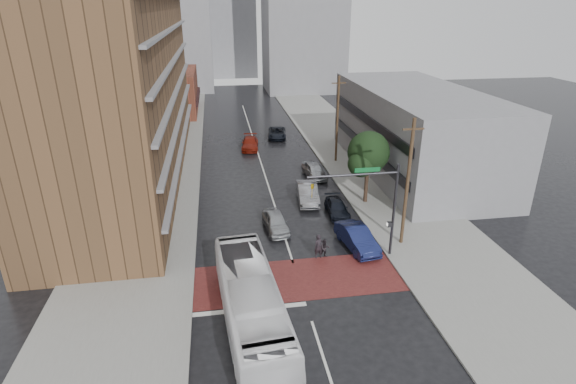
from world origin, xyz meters
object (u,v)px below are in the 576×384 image
object	(u,v)px
transit_bus	(252,306)
car_parked_far	(314,170)
car_parked_near	(357,238)
car_parked_mid	(337,208)
suv_travel	(277,133)
car_travel_c	(250,143)
car_travel_a	(276,222)
car_travel_b	(307,193)
pedestrian_a	(319,246)
pedestrian_b	(325,248)

from	to	relation	value
transit_bus	car_parked_far	size ratio (longest dim) A/B	2.69
transit_bus	car_parked_near	xyz separation A→B (m)	(8.72, 8.24, -0.89)
car_parked_near	car_parked_far	bearing A→B (deg)	81.22
car_parked_mid	suv_travel	bearing A→B (deg)	96.59
transit_bus	car_parked_near	world-z (taller)	transit_bus
car_travel_c	car_parked_mid	xyz separation A→B (m)	(6.03, -20.70, -0.11)
suv_travel	car_parked_far	world-z (taller)	car_parked_far
car_travel_a	car_travel_b	size ratio (longest dim) A/B	0.84
car_travel_a	transit_bus	bearing A→B (deg)	-108.61
pedestrian_a	car_parked_mid	distance (m)	7.72
car_travel_b	car_parked_far	distance (m)	6.55
car_travel_b	transit_bus	bearing A→B (deg)	-105.96
car_travel_a	car_parked_near	distance (m)	6.91
pedestrian_b	car_travel_c	distance (m)	27.89
car_travel_c	car_parked_far	size ratio (longest dim) A/B	1.10
transit_bus	car_parked_near	bearing A→B (deg)	38.71
transit_bus	car_travel_b	size ratio (longest dim) A/B	2.37
car_travel_a	car_parked_mid	size ratio (longest dim) A/B	1.03
car_travel_c	suv_travel	distance (m)	6.11
car_travel_c	car_parked_far	bearing A→B (deg)	-55.84
car_parked_mid	car_parked_far	size ratio (longest dim) A/B	0.93
pedestrian_b	car_parked_near	world-z (taller)	car_parked_near
pedestrian_a	car_parked_mid	bearing A→B (deg)	56.94
pedestrian_b	car_travel_c	bearing A→B (deg)	92.49
pedestrian_b	car_travel_c	xyz separation A→B (m)	(-3.25, 27.70, -0.01)
transit_bus	pedestrian_b	world-z (taller)	transit_bus
car_travel_a	car_travel_b	bearing A→B (deg)	50.11
pedestrian_a	car_travel_b	xyz separation A→B (m)	(1.21, 10.15, -0.08)
car_travel_c	suv_travel	bearing A→B (deg)	53.70
transit_bus	pedestrian_b	xyz separation A→B (m)	(5.97, 7.24, -0.98)
car_travel_a	suv_travel	world-z (taller)	car_travel_a
pedestrian_b	suv_travel	bearing A→B (deg)	84.23
transit_bus	car_parked_far	distance (m)	25.19
pedestrian_b	pedestrian_a	bearing A→B (deg)	175.79
car_travel_a	car_travel_b	xyz separation A→B (m)	(3.73, 5.30, 0.11)
car_parked_near	car_travel_b	bearing A→B (deg)	93.62
transit_bus	car_travel_c	bearing A→B (deg)	80.91
pedestrian_a	car_parked_near	distance (m)	3.37
pedestrian_a	car_travel_b	distance (m)	10.22
car_parked_near	pedestrian_b	bearing A→B (deg)	-168.84
pedestrian_a	pedestrian_b	xyz separation A→B (m)	(0.46, 0.00, -0.20)
pedestrian_b	car_parked_mid	world-z (taller)	pedestrian_b
car_parked_far	transit_bus	bearing A→B (deg)	-117.21
pedestrian_a	car_travel_a	size ratio (longest dim) A/B	0.43
pedestrian_a	car_travel_b	world-z (taller)	pedestrian_a
car_travel_a	car_parked_near	bearing A→B (deg)	-38.56
pedestrian_a	car_travel_a	world-z (taller)	pedestrian_a
car_travel_c	car_parked_near	world-z (taller)	car_parked_near
pedestrian_b	car_parked_mid	xyz separation A→B (m)	(2.78, 7.00, -0.13)
transit_bus	pedestrian_a	bearing A→B (deg)	48.09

